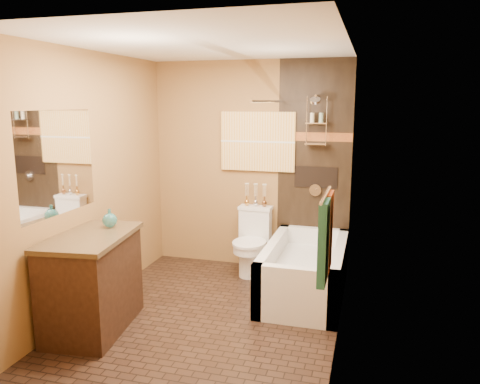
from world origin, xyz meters
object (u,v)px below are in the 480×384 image
(bathtub, at_px, (305,275))
(vanity, at_px, (92,282))
(toilet, at_px, (252,241))
(sunset_painting, at_px, (258,142))

(bathtub, xyz_separation_m, vanity, (-1.72, -1.27, 0.22))
(bathtub, distance_m, toilet, 0.86)
(bathtub, bearing_deg, sunset_painting, 133.99)
(sunset_painting, height_order, bathtub, sunset_painting)
(sunset_painting, distance_m, vanity, 2.50)
(sunset_painting, relative_size, bathtub, 0.60)
(toilet, bearing_deg, sunset_painting, 91.21)
(sunset_painting, distance_m, toilet, 1.18)
(sunset_painting, bearing_deg, vanity, -117.22)
(bathtub, bearing_deg, toilet, 146.42)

